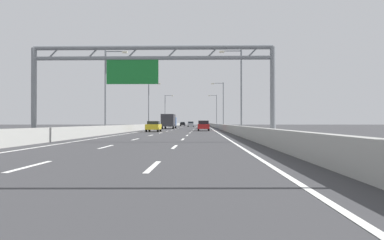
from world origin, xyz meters
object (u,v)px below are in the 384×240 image
at_px(sign_gantry, 150,68).
at_px(streetlamp_right_distant, 216,109).
at_px(black_car, 183,124).
at_px(streetlamp_right_far, 222,102).
at_px(red_car, 204,126).
at_px(streetlamp_left_mid, 108,86).
at_px(silver_car, 191,124).
at_px(streetlamp_left_distant, 166,109).
at_px(box_truck, 169,121).
at_px(blue_car, 203,125).
at_px(streetlamp_right_mid, 239,86).
at_px(streetlamp_left_far, 150,102).
at_px(yellow_car, 154,126).

relative_size(sign_gantry, streetlamp_right_distant, 1.69).
bearing_deg(streetlamp_right_distant, black_car, 115.96).
distance_m(streetlamp_right_far, red_car, 21.67).
relative_size(streetlamp_left_mid, streetlamp_right_far, 1.00).
bearing_deg(silver_car, streetlamp_right_distant, -3.32).
distance_m(streetlamp_left_distant, box_truck, 37.99).
bearing_deg(sign_gantry, blue_car, 86.24).
height_order(sign_gantry, streetlamp_right_distant, streetlamp_right_distant).
bearing_deg(sign_gantry, streetlamp_right_distant, 85.17).
bearing_deg(streetlamp_right_far, streetlamp_left_distant, 112.53).
bearing_deg(streetlamp_right_far, streetlamp_right_mid, -90.00).
distance_m(black_car, blue_car, 56.09).
relative_size(streetlamp_left_far, box_truck, 1.06).
relative_size(streetlamp_left_far, streetlamp_right_far, 1.00).
relative_size(black_car, blue_car, 0.97).
relative_size(streetlamp_left_distant, blue_car, 2.24).
bearing_deg(streetlamp_right_far, blue_car, 143.21).
height_order(blue_car, silver_car, silver_car).
xyz_separation_m(black_car, silver_car, (3.51, -22.11, 0.03)).
xyz_separation_m(sign_gantry, streetlamp_left_mid, (-7.29, 18.44, 0.56)).
distance_m(sign_gantry, yellow_car, 28.11).
bearing_deg(streetlamp_left_distant, streetlamp_right_distant, 0.00).
height_order(streetlamp_left_mid, red_car, streetlamp_left_mid).
height_order(streetlamp_left_distant, streetlamp_right_distant, same).
bearing_deg(streetlamp_right_mid, streetlamp_left_distant, 101.72).
height_order(sign_gantry, black_car, sign_gantry).
bearing_deg(silver_car, streetlamp_left_far, -101.57).
distance_m(streetlamp_left_mid, black_car, 94.73).
bearing_deg(box_truck, streetlamp_left_far, 158.76).
distance_m(streetlamp_left_distant, yellow_car, 63.10).
distance_m(red_car, box_truck, 20.43).
bearing_deg(streetlamp_left_distant, box_truck, -83.80).
bearing_deg(red_car, streetlamp_right_far, 79.24).
relative_size(streetlamp_left_distant, yellow_car, 2.23).
xyz_separation_m(sign_gantry, silver_car, (0.17, 90.86, -4.06)).
xyz_separation_m(streetlamp_left_far, black_car, (3.95, 58.54, -4.65)).
relative_size(streetlamp_left_mid, yellow_car, 2.23).
bearing_deg(streetlamp_right_far, silver_car, 101.59).
xyz_separation_m(sign_gantry, black_car, (-3.34, 112.97, -4.09)).
bearing_deg(streetlamp_right_distant, streetlamp_right_far, -90.00).
bearing_deg(blue_car, yellow_car, -103.16).
bearing_deg(streetlamp_left_far, box_truck, -21.24).
bearing_deg(streetlamp_left_far, streetlamp_right_mid, -67.47).
bearing_deg(black_car, red_car, -84.94).
bearing_deg(streetlamp_left_mid, streetlamp_left_far, 90.00).
distance_m(sign_gantry, red_car, 34.08).
distance_m(blue_car, red_car, 23.69).
relative_size(red_car, yellow_car, 1.10).
distance_m(streetlamp_right_mid, streetlamp_right_distant, 71.99).
height_order(streetlamp_left_distant, silver_car, streetlamp_left_distant).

